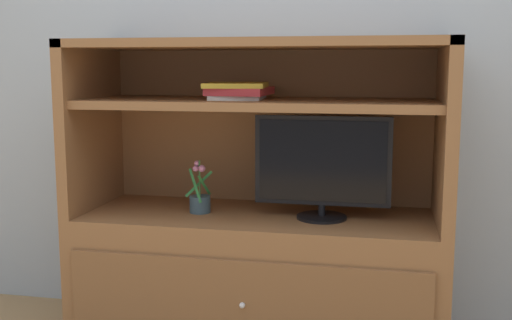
{
  "coord_description": "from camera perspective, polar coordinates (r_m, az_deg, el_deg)",
  "views": [
    {
      "loc": [
        0.55,
        -2.24,
        1.25
      ],
      "look_at": [
        0.0,
        0.35,
        0.85
      ],
      "focal_mm": 43.81,
      "sensor_mm": 36.0,
      "label": 1
    }
  ],
  "objects": [
    {
      "name": "magazine_stack",
      "position": [
        2.72,
        -1.59,
        6.35
      ],
      "size": [
        0.28,
        0.34,
        0.07
      ],
      "color": "silver",
      "rests_on": "media_console"
    },
    {
      "name": "tv_monitor",
      "position": [
        2.67,
        6.08,
        -0.54
      ],
      "size": [
        0.58,
        0.22,
        0.44
      ],
      "color": "black",
      "rests_on": "media_console"
    },
    {
      "name": "potted_plant",
      "position": [
        2.81,
        -5.15,
        -3.67
      ],
      "size": [
        0.11,
        0.11,
        0.24
      ],
      "color": "#384C56",
      "rests_on": "media_console"
    },
    {
      "name": "painted_rear_wall",
      "position": [
        3.05,
        1.58,
        11.41
      ],
      "size": [
        6.0,
        0.1,
        2.8
      ],
      "primitive_type": "cube",
      "color": "#9EA8B2",
      "rests_on": "ground_plane"
    },
    {
      "name": "media_console",
      "position": [
        2.82,
        0.23,
        -7.94
      ],
      "size": [
        1.61,
        0.63,
        1.36
      ],
      "color": "brown",
      "rests_on": "ground_plane"
    }
  ]
}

